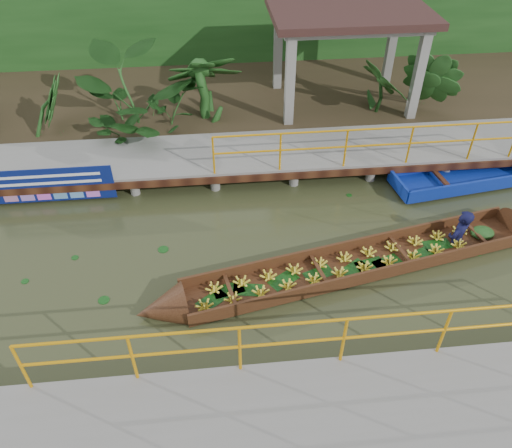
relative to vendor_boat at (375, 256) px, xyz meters
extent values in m
plane|color=#2D361B|center=(-2.22, 0.34, -0.22)|extent=(80.00, 80.00, 0.00)
cube|color=#312818|center=(-2.22, 7.84, 0.00)|extent=(30.00, 8.00, 0.45)
cube|color=gray|center=(-2.22, 3.84, 0.28)|extent=(16.00, 2.00, 0.15)
cube|color=black|center=(-2.22, 2.84, 0.20)|extent=(16.00, 0.12, 0.18)
cylinder|color=orange|center=(0.53, 2.89, 1.35)|extent=(7.50, 0.05, 0.05)
cylinder|color=orange|center=(0.53, 2.89, 0.90)|extent=(7.50, 0.05, 0.05)
cylinder|color=orange|center=(0.53, 2.89, 0.85)|extent=(0.05, 0.05, 1.00)
cylinder|color=gray|center=(-8.22, 3.04, 0.00)|extent=(0.24, 0.24, 0.55)
cylinder|color=gray|center=(-8.22, 4.64, 0.00)|extent=(0.24, 0.24, 0.55)
cylinder|color=gray|center=(-6.22, 3.04, 0.00)|extent=(0.24, 0.24, 0.55)
cylinder|color=gray|center=(-6.22, 4.64, 0.00)|extent=(0.24, 0.24, 0.55)
cylinder|color=gray|center=(-4.22, 3.04, 0.00)|extent=(0.24, 0.24, 0.55)
cylinder|color=gray|center=(-4.22, 4.64, 0.00)|extent=(0.24, 0.24, 0.55)
cylinder|color=gray|center=(-2.22, 3.04, 0.00)|extent=(0.24, 0.24, 0.55)
cylinder|color=gray|center=(-2.22, 4.64, 0.00)|extent=(0.24, 0.24, 0.55)
cylinder|color=gray|center=(-0.22, 3.04, 0.00)|extent=(0.24, 0.24, 0.55)
cylinder|color=gray|center=(-0.22, 4.64, 0.00)|extent=(0.24, 0.24, 0.55)
cylinder|color=gray|center=(1.78, 3.04, 0.00)|extent=(0.24, 0.24, 0.55)
cylinder|color=gray|center=(1.78, 4.64, 0.00)|extent=(0.24, 0.24, 0.55)
cylinder|color=gray|center=(3.78, 3.04, 0.00)|extent=(0.24, 0.24, 0.55)
cylinder|color=gray|center=(3.78, 4.64, 0.00)|extent=(0.24, 0.24, 0.55)
cylinder|color=gray|center=(-2.22, 3.04, 0.00)|extent=(0.24, 0.24, 0.55)
cube|color=gray|center=(-1.22, -3.86, 0.08)|extent=(18.00, 2.40, 0.70)
cylinder|color=orange|center=(-1.22, -2.71, 1.43)|extent=(10.00, 0.05, 0.05)
cylinder|color=orange|center=(-1.22, -2.71, 0.98)|extent=(10.00, 0.05, 0.05)
cylinder|color=orange|center=(-1.22, -2.71, 0.93)|extent=(0.05, 0.05, 1.00)
cube|color=gray|center=(-1.02, 5.44, 1.38)|extent=(0.25, 0.25, 2.80)
cube|color=gray|center=(2.58, 5.44, 1.38)|extent=(0.25, 0.25, 2.80)
cube|color=gray|center=(-1.02, 7.84, 1.38)|extent=(0.25, 0.25, 2.80)
cube|color=gray|center=(2.58, 7.84, 1.38)|extent=(0.25, 0.25, 2.80)
cube|color=gray|center=(0.78, 6.64, 2.68)|extent=(4.00, 2.60, 0.12)
cube|color=#351E1A|center=(0.78, 6.64, 2.88)|extent=(4.40, 3.00, 0.20)
cube|color=#174114|center=(-2.22, 10.34, 1.78)|extent=(30.00, 0.80, 4.00)
cube|color=#371C0F|center=(-0.31, -0.07, -0.17)|extent=(7.55, 2.48, 0.06)
cube|color=#371C0F|center=(-0.41, 0.39, -0.04)|extent=(7.36, 1.62, 0.32)
cube|color=#371C0F|center=(-0.21, -0.53, -0.04)|extent=(7.36, 1.62, 0.32)
cone|color=#371C0F|center=(-4.40, -0.94, -0.09)|extent=(1.11, 1.08, 0.90)
ellipsoid|color=#174114|center=(2.63, 0.56, -0.07)|extent=(0.60, 0.51, 0.24)
imported|color=black|center=(1.99, 0.42, 0.68)|extent=(0.71, 0.67, 1.63)
cube|color=#0D2799|center=(2.98, 2.61, -0.11)|extent=(3.56, 1.52, 0.11)
cube|color=#0D2799|center=(2.91, 3.12, 0.03)|extent=(3.42, 0.57, 0.34)
cube|color=#0D2799|center=(3.06, 2.10, 0.03)|extent=(3.42, 0.57, 0.34)
cube|color=#0D2799|center=(1.28, 2.36, 0.03)|extent=(0.22, 1.03, 0.34)
cube|color=black|center=(2.41, 2.53, 0.07)|extent=(0.26, 1.04, 0.06)
cube|color=navy|center=(-7.10, 2.82, 0.33)|extent=(2.93, 0.03, 0.92)
cube|color=white|center=(-7.10, 2.80, 0.60)|extent=(2.38, 0.01, 0.07)
cube|color=white|center=(-7.10, 2.80, 0.40)|extent=(2.38, 0.01, 0.07)
imported|color=#174114|center=(-7.78, 5.64, 1.20)|extent=(1.56, 1.56, 1.95)
imported|color=#174114|center=(-5.28, 5.64, 1.20)|extent=(1.56, 1.56, 1.95)
imported|color=#174114|center=(-3.28, 5.64, 1.20)|extent=(1.56, 1.56, 1.95)
imported|color=#174114|center=(1.72, 5.64, 1.20)|extent=(1.56, 1.56, 1.95)
imported|color=#174114|center=(3.22, 5.64, 1.20)|extent=(1.56, 1.56, 1.95)
camera|label=1|loc=(-3.24, -7.26, 7.21)|focal=35.00mm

